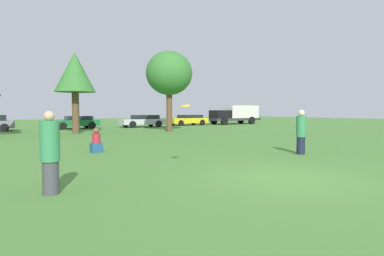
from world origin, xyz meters
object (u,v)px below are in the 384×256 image
person_catcher (301,132)px  person_thrower (50,153)px  parked_car_silver (143,121)px  parked_car_yellow (188,120)px  bystander_sitting (96,142)px  tree_1 (75,73)px  delivery_truck_black (236,114)px  tree_2 (169,74)px  frisbee (185,106)px  parked_car_green (76,122)px

person_catcher → person_thrower: bearing=0.0°
parked_car_silver → person_thrower: bearing=62.0°
parked_car_yellow → bystander_sitting: bearing=49.2°
person_catcher → tree_1: 17.27m
delivery_truck_black → parked_car_silver: bearing=2.1°
bystander_sitting → tree_2: size_ratio=0.16×
person_catcher → parked_car_yellow: bearing=-119.5°
frisbee → parked_car_green: size_ratio=0.07×
person_catcher → tree_2: 14.86m
parked_car_yellow → delivery_truck_black: (6.48, -0.75, 0.61)m
delivery_truck_black → tree_1: bearing=16.5°
tree_1 → tree_2: 6.95m
tree_1 → parked_car_green: bearing=75.1°
person_catcher → bystander_sitting: person_catcher is taller
tree_1 → delivery_truck_black: size_ratio=0.86×
person_thrower → parked_car_silver: size_ratio=0.37×
bystander_sitting → tree_2: bearing=46.4°
parked_car_green → parked_car_silver: parked_car_silver is taller
bystander_sitting → frisbee: bearing=-81.3°
tree_1 → tree_2: bearing=-18.6°
person_thrower → tree_1: size_ratio=0.29×
bystander_sitting → parked_car_yellow: (16.11, 17.58, 0.23)m
tree_2 → parked_car_silver: (1.34, 7.53, -3.89)m
frisbee → parked_car_green: 23.10m
bystander_sitting → parked_car_green: (3.83, 17.58, 0.22)m
parked_car_green → person_catcher: bearing=98.1°
person_thrower → bystander_sitting: 6.60m
person_thrower → tree_2: (11.64, 15.17, 3.71)m
bystander_sitting → person_thrower: bearing=-115.6°
bystander_sitting → delivery_truck_black: size_ratio=0.14×
person_thrower → parked_car_silver: bearing=54.1°
parked_car_yellow → tree_1: bearing=25.5°
person_catcher → bystander_sitting: 8.06m
parked_car_green → parked_car_yellow: bearing=-178.3°
bystander_sitting → tree_1: size_ratio=0.17×
person_catcher → parked_car_silver: bearing=-106.0°
tree_1 → parked_car_green: (1.63, 6.14, -3.73)m
bystander_sitting → parked_car_green: 18.00m
tree_2 → parked_car_silver: 8.58m
bystander_sitting → parked_car_green: parked_car_green is taller
delivery_truck_black → parked_car_green: bearing=-0.6°
person_thrower → parked_car_yellow: person_thrower is taller
frisbee → parked_car_yellow: frisbee is taller
person_thrower → parked_car_silver: (12.98, 22.69, -0.18)m
person_catcher → tree_1: bearing=-81.9°
tree_2 → parked_car_silver: tree_2 is taller
bystander_sitting → tree_1: (2.20, 11.44, 3.95)m
bystander_sitting → tree_2: (8.79, 9.23, 4.14)m
delivery_truck_black → person_thrower: bearing=43.6°
person_catcher → tree_1: size_ratio=0.29×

